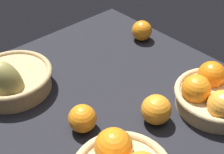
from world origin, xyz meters
The scene contains 6 objects.
market_tray centered at (0.00, 0.00, 1.50)cm, with size 84.00×72.00×3.00cm, color black.
basket_far_right_pears centered at (21.66, 21.97, 7.35)cm, with size 23.19×23.19×14.50cm.
basket_near_left centered at (-21.49, -15.56, 7.27)cm, with size 22.27×22.27×10.39cm.
loose_orange_front_gap centered at (-14.03, 0.31, 6.92)cm, with size 7.83×7.83×7.83cm, color orange.
loose_orange_back_gap centered at (16.10, -26.86, 6.64)cm, with size 7.27×7.27×7.27cm, color orange.
loose_orange_side_gap centered at (-3.55, 15.59, 6.59)cm, with size 7.18×7.18×7.18cm, color orange.
Camera 1 is at (-46.55, 44.98, 61.10)cm, focal length 48.17 mm.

